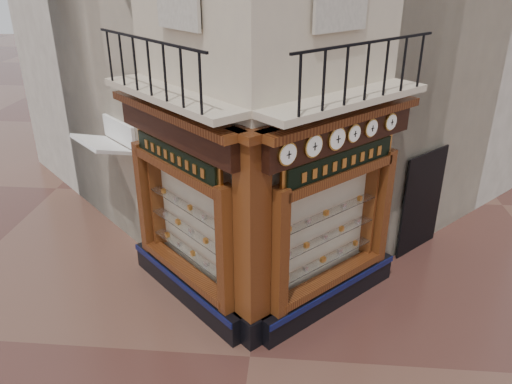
# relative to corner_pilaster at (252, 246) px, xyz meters

# --- Properties ---
(ground) EXTENTS (80.00, 80.00, 0.00)m
(ground) POSITION_rel_corner_pilaster_xyz_m (0.00, -0.50, -1.95)
(ground) COLOR #4A2922
(ground) RESTS_ON ground
(shopfront_left) EXTENTS (2.86, 2.86, 3.98)m
(shopfront_left) POSITION_rel_corner_pilaster_xyz_m (-1.41, 1.07, 0.03)
(shopfront_left) COLOR black
(shopfront_left) RESTS_ON ground
(shopfront_right) EXTENTS (2.86, 2.86, 3.98)m
(shopfront_right) POSITION_rel_corner_pilaster_xyz_m (1.41, 1.07, 0.03)
(shopfront_right) COLOR black
(shopfront_right) RESTS_ON ground
(corner_pilaster) EXTENTS (0.85, 0.85, 3.98)m
(corner_pilaster) POSITION_rel_corner_pilaster_xyz_m (0.00, 0.00, 0.00)
(corner_pilaster) COLOR black
(corner_pilaster) RESTS_ON ground
(balcony) EXTENTS (5.94, 2.97, 1.03)m
(balcony) POSITION_rel_corner_pilaster_xyz_m (0.00, 0.99, 2.27)
(balcony) COLOR #BAA991
(balcony) RESTS_ON ground
(clock_a) EXTENTS (0.30, 0.30, 0.38)m
(clock_a) POSITION_rel_corner_pilaster_xyz_m (0.54, -0.06, 1.67)
(clock_a) COLOR gold
(clock_a) RESTS_ON ground
(clock_b) EXTENTS (0.31, 0.31, 0.39)m
(clock_b) POSITION_rel_corner_pilaster_xyz_m (0.94, 0.34, 1.67)
(clock_b) COLOR gold
(clock_b) RESTS_ON ground
(clock_c) EXTENTS (0.32, 0.32, 0.40)m
(clock_c) POSITION_rel_corner_pilaster_xyz_m (1.33, 0.73, 1.67)
(clock_c) COLOR gold
(clock_c) RESTS_ON ground
(clock_d) EXTENTS (0.27, 0.27, 0.32)m
(clock_d) POSITION_rel_corner_pilaster_xyz_m (1.63, 1.03, 1.67)
(clock_d) COLOR gold
(clock_d) RESTS_ON ground
(clock_e) EXTENTS (0.27, 0.27, 0.33)m
(clock_e) POSITION_rel_corner_pilaster_xyz_m (1.96, 1.36, 1.67)
(clock_e) COLOR gold
(clock_e) RESTS_ON ground
(clock_f) EXTENTS (0.26, 0.26, 0.32)m
(clock_f) POSITION_rel_corner_pilaster_xyz_m (2.36, 1.75, 1.67)
(clock_f) COLOR gold
(clock_f) RESTS_ON ground
(awning) EXTENTS (1.59, 1.59, 0.31)m
(awning) POSITION_rel_corner_pilaster_xyz_m (-3.61, 2.90, -1.95)
(awning) COLOR white
(awning) RESTS_ON ground
(signboard_left) EXTENTS (1.97, 1.97, 0.53)m
(signboard_left) POSITION_rel_corner_pilaster_xyz_m (-1.46, 1.01, 1.15)
(signboard_left) COLOR gold
(signboard_left) RESTS_ON ground
(signboard_right) EXTENTS (2.04, 2.04, 0.54)m
(signboard_right) POSITION_rel_corner_pilaster_xyz_m (1.46, 1.01, 1.15)
(signboard_right) COLOR gold
(signboard_right) RESTS_ON ground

